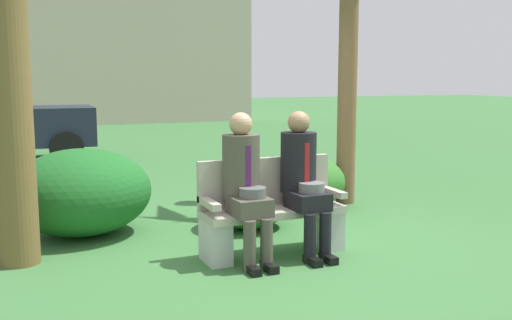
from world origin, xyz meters
TOP-DOWN VIEW (x-y plane):
  - ground_plane at (0.00, 0.00)m, footprint 80.00×80.00m
  - park_bench at (-0.15, -0.14)m, footprint 1.35×0.44m
  - seated_man_left at (-0.47, -0.26)m, footprint 0.34×0.72m
  - seated_man_right at (0.12, -0.26)m, footprint 0.34×0.72m
  - shrub_near_bench at (-1.70, 1.28)m, footprint 1.47×1.35m
  - shrub_mid_lawn at (0.03, 0.83)m, footprint 0.95×0.87m
  - shrub_far_lawn at (1.05, 1.44)m, footprint 1.09×1.00m

SIDE VIEW (x-z plane):
  - ground_plane at x=0.00m, z-range 0.00..0.00m
  - shrub_mid_lawn at x=0.03m, z-range 0.00..0.60m
  - shrub_far_lawn at x=1.05m, z-range 0.00..0.68m
  - park_bench at x=-0.15m, z-range -0.05..0.85m
  - shrub_near_bench at x=-1.70m, z-range 0.00..0.92m
  - seated_man_right at x=0.12m, z-range 0.07..1.42m
  - seated_man_left at x=-0.47m, z-range 0.07..1.42m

